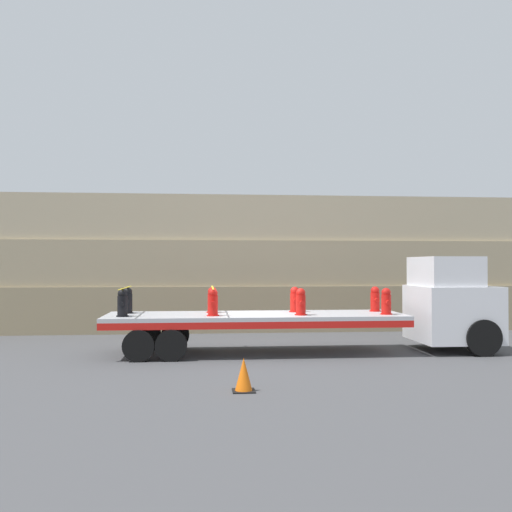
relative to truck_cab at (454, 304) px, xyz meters
name	(u,v)px	position (x,y,z in m)	size (l,w,h in m)	color
ground_plane	(255,353)	(-6.31, 0.00, -1.47)	(120.00, 120.00, 0.00)	#474749
rock_cliff	(241,263)	(-6.31, 6.79, 1.30)	(60.00, 3.30, 5.55)	gray
truck_cab	(454,304)	(0.00, 0.00, 0.00)	(2.36, 2.64, 2.97)	silver
flatbed_trailer	(233,322)	(-7.01, 0.00, -0.50)	(9.07, 2.65, 1.21)	#B2B2B7
fire_hydrant_black_near_0	(122,303)	(-10.25, -0.56, 0.12)	(0.37, 0.54, 0.81)	black
fire_hydrant_black_far_0	(128,301)	(-10.25, 0.56, 0.12)	(0.37, 0.54, 0.81)	black
fire_hydrant_red_near_1	(213,303)	(-7.63, -0.56, 0.12)	(0.37, 0.54, 0.81)	red
fire_hydrant_red_far_1	(212,300)	(-7.63, 0.56, 0.12)	(0.37, 0.54, 0.81)	red
fire_hydrant_red_near_2	(301,302)	(-5.00, -0.56, 0.12)	(0.37, 0.54, 0.81)	red
fire_hydrant_red_far_2	(295,300)	(-5.00, 0.56, 0.12)	(0.37, 0.54, 0.81)	red
fire_hydrant_red_near_3	(386,302)	(-2.38, -0.56, 0.12)	(0.37, 0.54, 0.81)	red
fire_hydrant_red_far_3	(375,299)	(-2.38, 0.56, 0.12)	(0.37, 0.54, 0.81)	red
cargo_strap_rear	(125,288)	(-10.25, 0.00, 0.55)	(0.05, 2.76, 0.01)	yellow
cargo_strap_middle	(213,288)	(-7.63, 0.00, 0.55)	(0.05, 2.76, 0.01)	yellow
traffic_cone	(244,375)	(-7.04, -5.19, -1.12)	(0.49, 0.49, 0.72)	black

